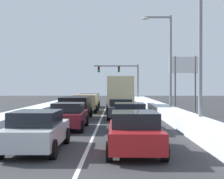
# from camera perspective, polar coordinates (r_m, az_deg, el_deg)

# --- Properties ---
(ground_plane) EXTENTS (129.68, 129.68, 0.00)m
(ground_plane) POSITION_cam_1_polar(r_m,az_deg,el_deg) (26.39, -1.78, -4.80)
(ground_plane) COLOR #333335
(lane_stripe_between_right_lane_and_center_lane) EXTENTS (0.14, 54.86, 0.01)m
(lane_stripe_between_right_lane_and_center_lane) POSITION_cam_1_polar(r_m,az_deg,el_deg) (31.35, -1.42, -3.96)
(lane_stripe_between_right_lane_and_center_lane) COLOR silver
(lane_stripe_between_right_lane_and_center_lane) RESTS_ON ground
(snow_bank_right_shoulder) EXTENTS (1.62, 54.86, 0.74)m
(snow_bank_right_shoulder) POSITION_cam_1_polar(r_m,az_deg,el_deg) (31.60, 8.25, -3.26)
(snow_bank_right_shoulder) COLOR silver
(snow_bank_right_shoulder) RESTS_ON ground
(snow_bank_left_shoulder) EXTENTS (1.75, 54.86, 0.77)m
(snow_bank_left_shoulder) POSITION_cam_1_polar(r_m,az_deg,el_deg) (31.95, -10.97, -3.20)
(snow_bank_left_shoulder) COLOR silver
(snow_bank_left_shoulder) RESTS_ON ground
(sedan_red_right_lane_nearest) EXTENTS (2.00, 4.50, 1.51)m
(sedan_red_right_lane_nearest) POSITION_cam_1_polar(r_m,az_deg,el_deg) (12.35, 3.84, -7.21)
(sedan_red_right_lane_nearest) COLOR maroon
(sedan_red_right_lane_nearest) RESTS_ON ground
(sedan_navy_right_lane_second) EXTENTS (2.00, 4.50, 1.51)m
(sedan_navy_right_lane_second) POSITION_cam_1_polar(r_m,az_deg,el_deg) (18.80, 2.97, -4.58)
(sedan_navy_right_lane_second) COLOR navy
(sedan_navy_right_lane_second) RESTS_ON ground
(sedan_charcoal_right_lane_third) EXTENTS (2.00, 4.50, 1.51)m
(sedan_charcoal_right_lane_third) POSITION_cam_1_polar(r_m,az_deg,el_deg) (25.30, 1.47, -3.29)
(sedan_charcoal_right_lane_third) COLOR #38383D
(sedan_charcoal_right_lane_third) RESTS_ON ground
(box_truck_right_lane_fourth) EXTENTS (2.53, 7.20, 3.36)m
(box_truck_right_lane_fourth) POSITION_cam_1_polar(r_m,az_deg,el_deg) (32.26, 1.39, -0.46)
(box_truck_right_lane_fourth) COLOR #1E5633
(box_truck_right_lane_fourth) RESTS_ON ground
(sedan_white_right_lane_fifth) EXTENTS (2.00, 4.50, 1.51)m
(sedan_white_right_lane_fifth) POSITION_cam_1_polar(r_m,az_deg,el_deg) (39.72, 1.36, -1.93)
(sedan_white_right_lane_fifth) COLOR silver
(sedan_white_right_lane_fifth) RESTS_ON ground
(sedan_silver_center_lane_nearest) EXTENTS (2.00, 4.50, 1.51)m
(sedan_silver_center_lane_nearest) POSITION_cam_1_polar(r_m,az_deg,el_deg) (13.01, -12.69, -6.83)
(sedan_silver_center_lane_nearest) COLOR #B7BABF
(sedan_silver_center_lane_nearest) RESTS_ON ground
(sedan_maroon_center_lane_second) EXTENTS (2.00, 4.50, 1.51)m
(sedan_maroon_center_lane_second) POSITION_cam_1_polar(r_m,az_deg,el_deg) (19.25, -7.42, -4.46)
(sedan_maroon_center_lane_second) COLOR maroon
(sedan_maroon_center_lane_second) RESTS_ON ground
(suv_black_center_lane_third) EXTENTS (2.16, 4.90, 1.67)m
(suv_black_center_lane_third) POSITION_cam_1_polar(r_m,az_deg,el_deg) (25.28, -6.14, -2.72)
(suv_black_center_lane_third) COLOR black
(suv_black_center_lane_third) RESTS_ON ground
(suv_tan_center_lane_fourth) EXTENTS (2.16, 4.90, 1.67)m
(suv_tan_center_lane_fourth) POSITION_cam_1_polar(r_m,az_deg,el_deg) (32.26, -4.34, -2.04)
(suv_tan_center_lane_fourth) COLOR #937F60
(suv_tan_center_lane_fourth) RESTS_ON ground
(suv_gray_center_lane_fifth) EXTENTS (2.16, 4.90, 1.67)m
(suv_gray_center_lane_fifth) POSITION_cam_1_polar(r_m,az_deg,el_deg) (39.57, -3.77, -1.58)
(suv_gray_center_lane_fifth) COLOR slate
(suv_gray_center_lane_fifth) RESTS_ON ground
(traffic_light_gantry) EXTENTS (7.54, 0.47, 6.20)m
(traffic_light_gantry) POSITION_cam_1_polar(r_m,az_deg,el_deg) (56.23, 2.07, 2.57)
(traffic_light_gantry) COLOR slate
(traffic_light_gantry) RESTS_ON ground
(street_lamp_right_near) EXTENTS (2.66, 0.36, 9.21)m
(street_lamp_right_near) POSITION_cam_1_polar(r_m,az_deg,el_deg) (19.53, 13.92, 9.35)
(street_lamp_right_near) COLOR gray
(street_lamp_right_near) RESTS_ON ground
(street_lamp_right_mid) EXTENTS (2.66, 0.36, 8.56)m
(street_lamp_right_mid) POSITION_cam_1_polar(r_m,az_deg,el_deg) (29.21, 9.31, 5.71)
(street_lamp_right_mid) COLOR gray
(street_lamp_right_mid) RESTS_ON ground
(roadside_sign_right) EXTENTS (3.20, 0.16, 5.50)m
(roadside_sign_right) POSITION_cam_1_polar(r_m,az_deg,el_deg) (33.96, 12.40, 3.15)
(roadside_sign_right) COLOR #59595B
(roadside_sign_right) RESTS_ON ground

